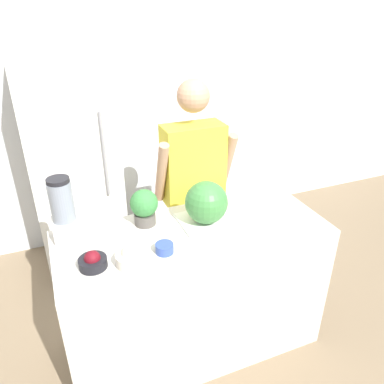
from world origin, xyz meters
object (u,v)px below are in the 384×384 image
refrigerator (75,165)px  blender (63,211)px  watermelon (206,202)px  bowl_small_blue (164,248)px  potted_plant (144,206)px  person (193,193)px  bowl_cherries (93,261)px  bowl_cream (132,257)px

refrigerator → blender: (-0.16, -1.06, 0.17)m
watermelon → blender: bearing=168.8°
bowl_small_blue → potted_plant: potted_plant is taller
person → potted_plant: person is taller
person → blender: person is taller
bowl_cherries → potted_plant: (0.37, 0.31, 0.09)m
bowl_cherries → bowl_small_blue: bowl_cherries is taller
blender → potted_plant: blender is taller
refrigerator → bowl_cherries: 1.40m
bowl_cream → bowl_small_blue: (0.19, 0.03, -0.02)m
bowl_cherries → bowl_small_blue: size_ratio=1.47×
watermelon → potted_plant: (-0.35, 0.13, -0.02)m
person → bowl_small_blue: bearing=-123.3°
bowl_cream → potted_plant: potted_plant is taller
bowl_small_blue → blender: size_ratio=0.26×
refrigerator → person: 1.06m
bowl_cherries → bowl_cream: bowl_cream is taller
watermelon → blender: 0.83m
watermelon → blender: size_ratio=0.69×
person → bowl_cream: (-0.64, -0.72, 0.10)m
watermelon → bowl_cream: (-0.53, -0.23, -0.10)m
refrigerator → bowl_cherries: size_ratio=12.81×
watermelon → refrigerator: bearing=118.2°
watermelon → bowl_small_blue: 0.40m
refrigerator → blender: size_ratio=4.97×
refrigerator → bowl_cream: size_ratio=11.19×
refrigerator → watermelon: (0.66, -1.22, 0.14)m
refrigerator → bowl_small_blue: size_ratio=18.79×
person → bowl_small_blue: size_ratio=17.08×
bowl_cherries → blender: 0.38m
watermelon → bowl_cream: bearing=-156.8°
refrigerator → bowl_cream: bearing=-84.9°
bowl_cherries → bowl_cream: 0.20m
potted_plant → refrigerator: bearing=105.6°
blender → bowl_cream: bearing=-53.2°
refrigerator → bowl_small_blue: bearing=-77.2°
person → bowl_small_blue: 0.83m
watermelon → bowl_cherries: (-0.72, -0.17, -0.11)m
potted_plant → bowl_cherries: bearing=-140.1°
refrigerator → potted_plant: refrigerator is taller
person → bowl_small_blue: person is taller
watermelon → bowl_cherries: 0.75m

